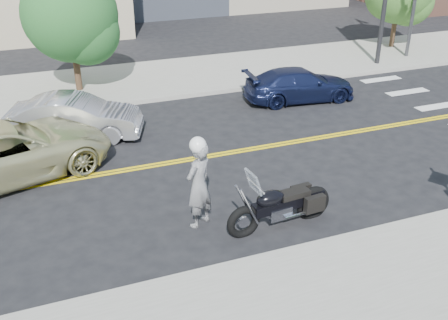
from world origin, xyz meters
TOP-DOWN VIEW (x-y plane):
  - ground_plane at (0.00, 0.00)m, footprint 120.00×120.00m
  - sidewalk_far at (0.00, 7.50)m, footprint 60.00×5.00m
  - motorcyclist at (-1.53, -3.28)m, footprint 0.90×0.83m
  - motorcycle at (0.17, -3.99)m, footprint 2.62×1.00m
  - suv at (-5.53, 0.73)m, footprint 5.97×3.99m
  - parked_car_silver at (-3.53, 2.80)m, footprint 4.30×2.69m
  - parked_car_blue at (4.61, 3.31)m, footprint 4.28×2.07m
  - tree_far_a at (-2.94, 7.06)m, footprint 3.46×3.46m

SIDE VIEW (x-z plane):
  - ground_plane at x=0.00m, z-range 0.00..0.00m
  - sidewalk_far at x=0.00m, z-range 0.00..0.15m
  - parked_car_blue at x=4.61m, z-range 0.00..1.20m
  - parked_car_silver at x=-3.53m, z-range 0.00..1.34m
  - suv at x=-5.53m, z-range 0.00..1.52m
  - motorcycle at x=0.17m, z-range 0.00..1.56m
  - motorcyclist at x=-1.53m, z-range 0.00..2.19m
  - tree_far_a at x=-2.94m, z-range 0.63..5.36m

